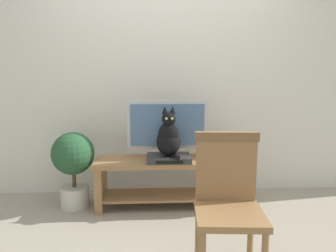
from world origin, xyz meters
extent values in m
plane|color=gray|center=(0.00, 0.00, 0.00)|extent=(12.00, 12.00, 0.00)
cube|color=silver|center=(0.00, 0.95, 1.40)|extent=(7.00, 0.12, 2.80)
cube|color=olive|center=(-0.02, 0.46, 0.45)|extent=(1.39, 0.42, 0.04)
cube|color=olive|center=(-0.67, 0.30, 0.21)|extent=(0.07, 0.07, 0.43)
cube|color=olive|center=(0.62, 0.30, 0.21)|extent=(0.07, 0.07, 0.43)
cube|color=olive|center=(-0.67, 0.62, 0.21)|extent=(0.07, 0.07, 0.43)
cube|color=olive|center=(0.62, 0.62, 0.21)|extent=(0.07, 0.07, 0.43)
cube|color=olive|center=(-0.02, 0.46, 0.11)|extent=(1.29, 0.34, 0.02)
cube|color=#B7B7BC|center=(-0.02, 0.55, 0.49)|extent=(0.36, 0.20, 0.03)
cube|color=#B7B7BC|center=(-0.02, 0.55, 0.53)|extent=(0.06, 0.04, 0.06)
cube|color=#B7B7BC|center=(-0.02, 0.55, 0.79)|extent=(0.78, 0.05, 0.47)
cube|color=#4C6B93|center=(-0.02, 0.52, 0.79)|extent=(0.71, 0.01, 0.40)
sphere|color=#2672F2|center=(0.35, 0.52, 0.58)|extent=(0.01, 0.01, 0.01)
cube|color=#2D2D30|center=(-0.02, 0.40, 0.50)|extent=(0.41, 0.29, 0.05)
cube|color=black|center=(-0.02, 0.25, 0.50)|extent=(0.24, 0.01, 0.03)
ellipsoid|color=black|center=(-0.02, 0.40, 0.65)|extent=(0.23, 0.23, 0.26)
ellipsoid|color=black|center=(-0.02, 0.37, 0.73)|extent=(0.19, 0.15, 0.23)
sphere|color=black|center=(-0.02, 0.36, 0.88)|extent=(0.13, 0.13, 0.13)
cone|color=black|center=(-0.05, 0.36, 0.96)|extent=(0.06, 0.06, 0.07)
cone|color=black|center=(0.02, 0.36, 0.96)|extent=(0.06, 0.06, 0.07)
sphere|color=#B2C64C|center=(-0.04, 0.30, 0.89)|extent=(0.02, 0.02, 0.02)
sphere|color=#B2C64C|center=(0.01, 0.30, 0.89)|extent=(0.02, 0.02, 0.02)
cylinder|color=black|center=(0.05, 0.32, 0.55)|extent=(0.05, 0.19, 0.04)
cylinder|color=olive|center=(0.13, -0.55, 0.21)|extent=(0.04, 0.04, 0.42)
cylinder|color=olive|center=(0.48, -0.58, 0.21)|extent=(0.04, 0.04, 0.42)
cube|color=olive|center=(0.29, -0.74, 0.44)|extent=(0.44, 0.44, 0.04)
cube|color=olive|center=(0.31, -0.56, 0.69)|extent=(0.39, 0.07, 0.45)
cube|color=brown|center=(0.31, -0.56, 0.89)|extent=(0.41, 0.07, 0.06)
cube|color=#38664C|center=(0.50, 0.46, 0.49)|extent=(0.20, 0.18, 0.04)
cube|color=olive|center=(0.51, 0.45, 0.52)|extent=(0.20, 0.18, 0.03)
cylinder|color=beige|center=(-0.92, 0.49, 0.10)|extent=(0.27, 0.27, 0.20)
cylinder|color=#332319|center=(-0.92, 0.49, 0.19)|extent=(0.25, 0.25, 0.02)
cylinder|color=#4C3823|center=(-0.92, 0.49, 0.29)|extent=(0.04, 0.04, 0.17)
sphere|color=#234C2D|center=(-0.92, 0.49, 0.53)|extent=(0.41, 0.41, 0.41)
camera|label=1|loc=(-0.17, -2.59, 1.29)|focal=35.06mm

